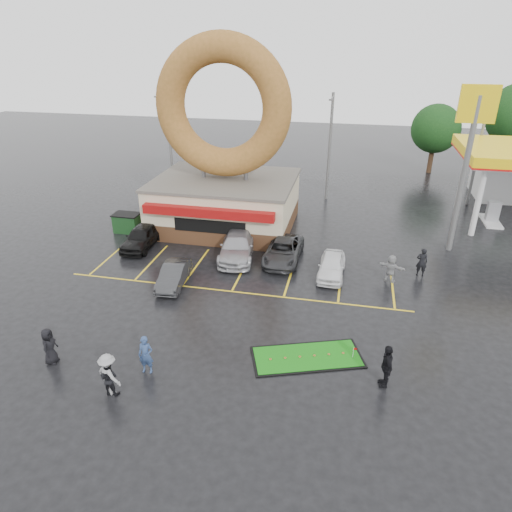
% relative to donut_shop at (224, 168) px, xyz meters
% --- Properties ---
extents(ground, '(120.00, 120.00, 0.00)m').
position_rel_donut_shop_xyz_m(ground, '(3.00, -12.97, -4.46)').
color(ground, black).
rests_on(ground, ground).
extents(donut_shop, '(10.20, 8.70, 13.50)m').
position_rel_donut_shop_xyz_m(donut_shop, '(0.00, 0.00, 0.00)').
color(donut_shop, '#472B19').
rests_on(donut_shop, ground).
extents(shell_sign, '(2.20, 0.36, 10.60)m').
position_rel_donut_shop_xyz_m(shell_sign, '(16.00, -0.97, 2.91)').
color(shell_sign, slate).
rests_on(shell_sign, ground).
extents(streetlight_left, '(0.40, 2.21, 9.00)m').
position_rel_donut_shop_xyz_m(streetlight_left, '(-7.00, 6.95, 0.32)').
color(streetlight_left, slate).
rests_on(streetlight_left, ground).
extents(streetlight_mid, '(0.40, 2.21, 9.00)m').
position_rel_donut_shop_xyz_m(streetlight_mid, '(7.00, 7.95, 0.32)').
color(streetlight_mid, slate).
rests_on(streetlight_mid, ground).
extents(streetlight_right, '(0.40, 2.21, 9.00)m').
position_rel_donut_shop_xyz_m(streetlight_right, '(19.00, 8.95, 0.32)').
color(streetlight_right, slate).
rests_on(streetlight_right, ground).
extents(tree_far_d, '(4.90, 4.90, 7.00)m').
position_rel_donut_shop_xyz_m(tree_far_d, '(17.00, 19.03, 0.07)').
color(tree_far_d, '#332114').
rests_on(tree_far_d, ground).
extents(car_black, '(1.87, 4.41, 1.49)m').
position_rel_donut_shop_xyz_m(car_black, '(-4.58, -4.97, -3.72)').
color(car_black, black).
rests_on(car_black, ground).
extents(car_dgrey, '(1.64, 3.80, 1.22)m').
position_rel_donut_shop_xyz_m(car_dgrey, '(-0.50, -9.47, -3.86)').
color(car_dgrey, '#2C2D2F').
rests_on(car_dgrey, ground).
extents(car_silver, '(2.82, 5.49, 1.52)m').
position_rel_donut_shop_xyz_m(car_silver, '(2.20, -5.07, -3.70)').
color(car_silver, '#A0A0A5').
rests_on(car_silver, ground).
extents(car_grey, '(2.27, 4.81, 1.33)m').
position_rel_donut_shop_xyz_m(car_grey, '(5.21, -4.97, -3.80)').
color(car_grey, '#2E2E30').
rests_on(car_grey, ground).
extents(car_white, '(1.63, 3.84, 1.30)m').
position_rel_donut_shop_xyz_m(car_white, '(8.40, -6.42, -3.82)').
color(car_white, white).
rests_on(car_white, ground).
extents(person_blue, '(0.68, 0.48, 1.78)m').
position_rel_donut_shop_xyz_m(person_blue, '(1.21, -16.97, -3.57)').
color(person_blue, navy).
rests_on(person_blue, ground).
extents(person_blackjkt, '(0.76, 0.60, 1.55)m').
position_rel_donut_shop_xyz_m(person_blackjkt, '(0.31, -18.51, -3.69)').
color(person_blackjkt, black).
rests_on(person_blackjkt, ground).
extents(person_hoodie, '(1.38, 1.11, 1.87)m').
position_rel_donut_shop_xyz_m(person_hoodie, '(0.31, -18.49, -3.53)').
color(person_hoodie, gray).
rests_on(person_hoodie, ground).
extents(person_bystander, '(0.61, 0.89, 1.73)m').
position_rel_donut_shop_xyz_m(person_bystander, '(-3.22, -17.27, -3.60)').
color(person_bystander, black).
rests_on(person_bystander, ground).
extents(person_cameraman, '(0.62, 1.21, 1.98)m').
position_rel_donut_shop_xyz_m(person_cameraman, '(11.21, -15.65, -3.48)').
color(person_cameraman, black).
rests_on(person_cameraman, ground).
extents(person_walker_near, '(1.66, 1.03, 1.70)m').
position_rel_donut_shop_xyz_m(person_walker_near, '(11.84, -6.43, -3.61)').
color(person_walker_near, '#959698').
rests_on(person_walker_near, ground).
extents(person_walker_far, '(0.66, 0.43, 1.80)m').
position_rel_donut_shop_xyz_m(person_walker_far, '(13.68, -5.25, -3.57)').
color(person_walker_far, black).
rests_on(person_walker_far, ground).
extents(dumpster, '(1.80, 1.21, 1.30)m').
position_rel_donut_shop_xyz_m(dumpster, '(-6.81, -2.67, -3.81)').
color(dumpster, '#19421C').
rests_on(dumpster, ground).
extents(putting_green, '(5.37, 3.67, 0.62)m').
position_rel_donut_shop_xyz_m(putting_green, '(7.88, -14.58, -4.43)').
color(putting_green, black).
rests_on(putting_green, ground).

